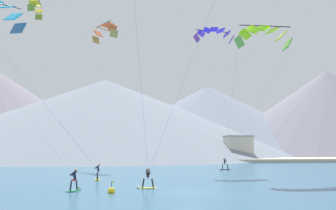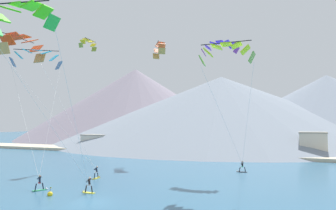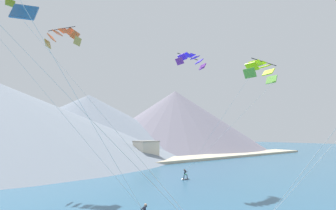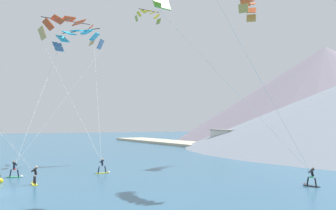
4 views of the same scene
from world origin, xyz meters
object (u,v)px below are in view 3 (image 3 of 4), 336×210
(kitesurfer_near_trail, at_px, (184,176))
(parafoil_kite_distant_high_outer, at_px, (191,59))
(parafoil_kite_distant_mid_solo, at_px, (63,36))
(parafoil_kite_near_trail, at_px, (260,70))

(kitesurfer_near_trail, bearing_deg, parafoil_kite_distant_high_outer, -118.37)
(parafoil_kite_distant_high_outer, height_order, parafoil_kite_distant_mid_solo, parafoil_kite_distant_mid_solo)
(parafoil_kite_distant_high_outer, bearing_deg, kitesurfer_near_trail, 61.63)
(parafoil_kite_near_trail, relative_size, parafoil_kite_distant_mid_solo, 2.92)
(parafoil_kite_distant_high_outer, distance_m, parafoil_kite_distant_mid_solo, 20.31)
(kitesurfer_near_trail, xyz_separation_m, parafoil_kite_near_trail, (1.11, -13.82, 15.45))
(kitesurfer_near_trail, height_order, parafoil_kite_distant_mid_solo, parafoil_kite_distant_mid_solo)
(parafoil_kite_near_trail, distance_m, parafoil_kite_distant_mid_solo, 29.95)
(parafoil_kite_near_trail, relative_size, parafoil_kite_distant_high_outer, 2.72)
(kitesurfer_near_trail, relative_size, parafoil_kite_distant_high_outer, 0.31)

